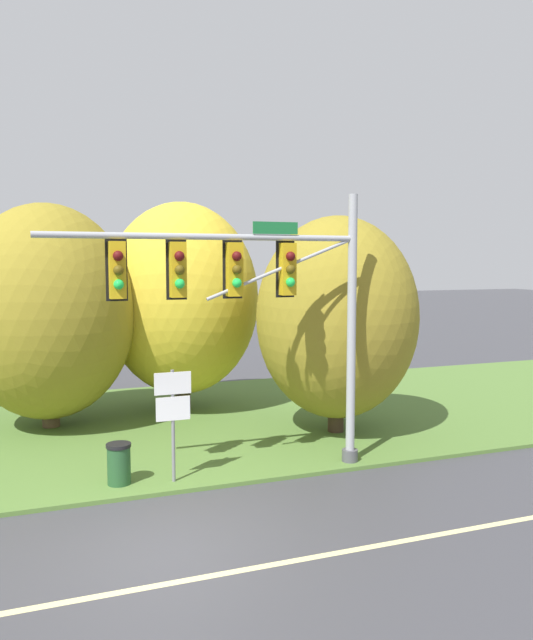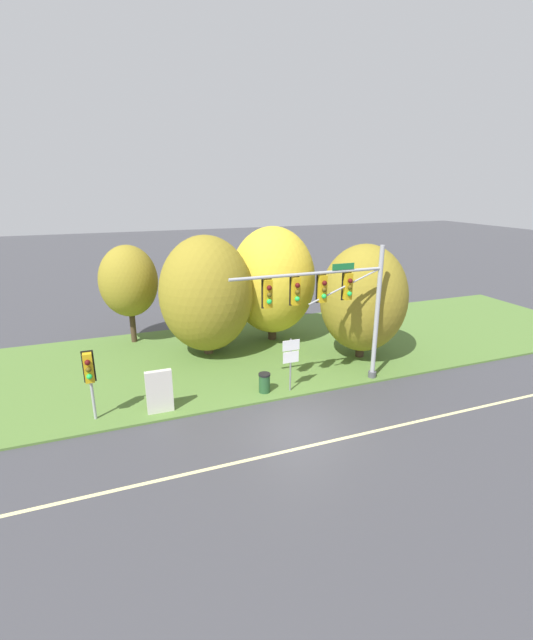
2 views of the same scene
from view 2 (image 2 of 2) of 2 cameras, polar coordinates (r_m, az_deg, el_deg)
The scene contains 12 objects.
ground_plane at distance 17.77m, azimuth 4.48°, elevation -14.28°, with size 160.00×160.00×0.00m, color #3D3D42.
lane_stripe at distance 16.87m, azimuth 6.27°, elevation -16.25°, with size 36.00×0.16×0.01m, color beige.
grass_verge at distance 24.65m, azimuth -3.63°, elevation -4.64°, with size 48.00×11.50×0.10m, color #517533.
traffic_signal_mast at distance 19.65m, azimuth 8.68°, elevation 2.90°, with size 7.53×0.49×6.63m.
pedestrian_signal_near_kerb at distance 18.44m, azimuth -22.57°, elevation -6.38°, with size 0.46×0.55×3.05m.
route_sign_post at distance 19.76m, azimuth 3.26°, elevation -4.91°, with size 0.83×0.08×2.58m.
tree_nearest_road at distance 26.68m, azimuth -17.92°, elevation 4.93°, with size 3.41×3.41×5.95m.
tree_left_of_mast at distance 23.90m, azimuth -8.04°, elevation 3.46°, with size 5.16×5.16×6.73m.
tree_behind_signpost at distance 25.91m, azimuth 0.79°, elevation 5.30°, with size 5.14×5.14×6.97m.
tree_mid_verge at distance 23.80m, azimuth 12.79°, elevation 2.83°, with size 4.70×4.70×6.31m.
info_kiosk at distance 18.80m, azimuth -14.08°, elevation -9.27°, with size 1.10×0.24×1.90m.
trash_bin at distance 20.10m, azimuth -0.28°, elevation -8.35°, with size 0.56×0.56×0.93m.
Camera 2 is at (-6.55, -13.60, 9.39)m, focal length 24.00 mm.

